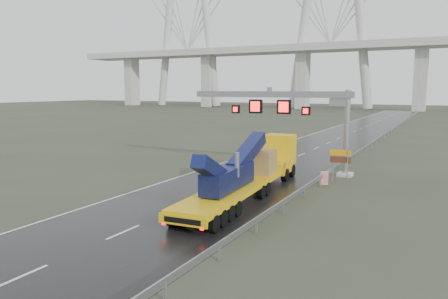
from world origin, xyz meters
The scene contains 7 objects.
ground centered at (0.00, 0.00, 0.00)m, with size 400.00×400.00×0.00m, color #323827.
road centered at (0.00, 40.00, 0.01)m, with size 11.00×200.00×0.02m, color black.
guardrail centered at (6.10, 30.00, 0.70)m, with size 0.20×140.00×1.40m, color gray, non-canonical shape.
sign_gantry centered at (2.10, 17.99, 5.61)m, with size 14.90×1.20×7.42m.
heavy_haul_truck centered at (2.31, 9.40, 1.63)m, with size 3.77×18.06×4.21m.
exit_sign_pair centered at (7.10, 15.06, 1.87)m, with size 1.56×0.18×2.67m.
striped_barrier centered at (6.17, 14.00, 0.50)m, with size 0.59×0.32×1.00m, color red.
Camera 1 is at (14.45, -18.67, 7.27)m, focal length 35.00 mm.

